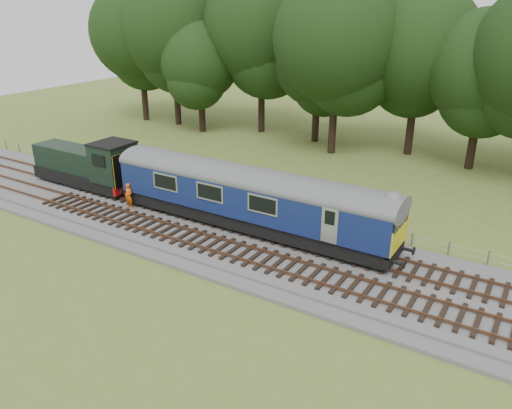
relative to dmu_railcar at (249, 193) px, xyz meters
The scene contains 9 objects.
ground 4.19m from the dmu_railcar, 25.26° to the right, with size 120.00×120.00×0.00m, color #546C27.
ballast 4.08m from the dmu_railcar, 25.26° to the right, with size 70.00×7.00×0.35m, color #4C4C4F.
track_north 3.69m from the dmu_railcar, ahead, with size 67.20×2.40×0.21m.
track_south 4.75m from the dmu_railcar, 45.32° to the right, with size 67.20×2.40×0.21m.
fence 5.02m from the dmu_railcar, 46.26° to the left, with size 64.00×0.12×1.00m, color #6B6054, non-canonical shape.
tree_line 20.98m from the dmu_railcar, 81.80° to the left, with size 70.00×8.00×18.00m, color black, non-canonical shape.
dmu_railcar is the anchor object (origin of this frame).
shunter_loco 13.94m from the dmu_railcar, behind, with size 8.91×2.60×3.38m.
worker 8.68m from the dmu_railcar, 169.73° to the right, with size 0.63×0.41×1.73m, color #E9550C.
Camera 1 is at (11.83, -21.66, 13.11)m, focal length 35.00 mm.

